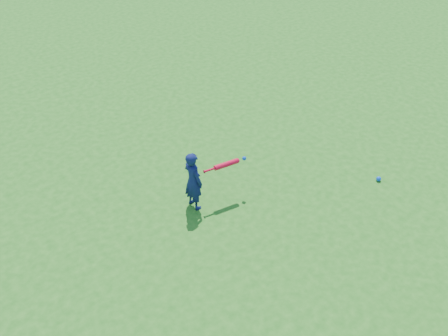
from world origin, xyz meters
The scene contains 4 objects.
ground centered at (0.00, 0.00, 0.00)m, with size 80.00×80.00×0.00m, color #1F6618.
child centered at (-0.51, -0.03, 0.47)m, with size 0.34×0.23×0.94m, color #10184C.
ground_ball_blue centered at (2.11, -1.31, 0.04)m, with size 0.08×0.08×0.08m, color blue.
bat_swing centered at (0.01, -0.15, 0.60)m, with size 0.69×0.16×0.08m.
Camera 1 is at (-3.54, -4.66, 4.89)m, focal length 40.00 mm.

